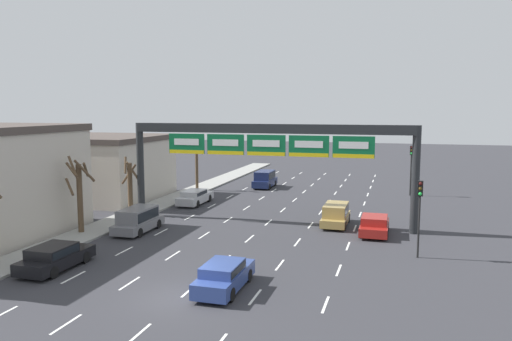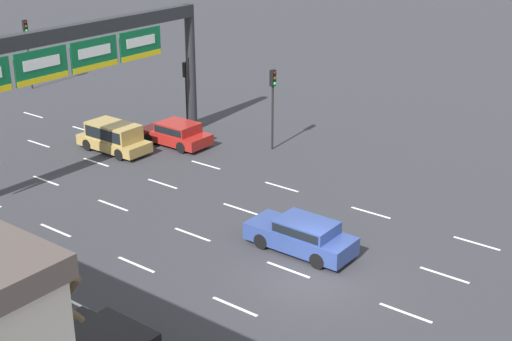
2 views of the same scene
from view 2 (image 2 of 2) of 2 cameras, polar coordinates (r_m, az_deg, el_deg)
name	(u,v)px [view 2 (image 2 of 2)]	position (r m, az deg, el deg)	size (l,w,h in m)	color
ground_plane	(310,278)	(27.50, 4.31, -8.55)	(220.00, 220.00, 0.00)	#333338
lane_dashes	(78,193)	(35.82, -14.05, -1.72)	(13.32, 67.00, 0.01)	white
sign_gantry	(38,65)	(35.59, -17.07, 8.06)	(21.97, 0.70, 7.62)	#232628
suv_gold	(114,136)	(40.71, -11.31, 2.73)	(1.82, 4.39, 1.65)	#A88947
car_blue	(302,235)	(29.01, 3.71, -5.13)	(1.80, 4.56, 1.41)	navy
car_red	(176,133)	(41.29, -6.39, 3.01)	(1.92, 4.25, 1.35)	maroon
traffic_light_near_gantry	(186,81)	(43.45, -5.60, 7.11)	(0.30, 0.35, 4.16)	black
traffic_light_mid_block	(27,40)	(55.01, -17.86, 9.88)	(0.30, 0.35, 5.05)	black
traffic_light_far_end	(273,93)	(39.57, 1.37, 6.20)	(0.30, 0.35, 4.60)	black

